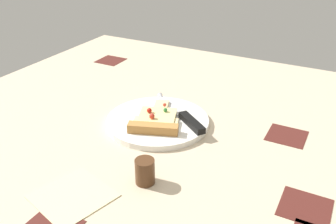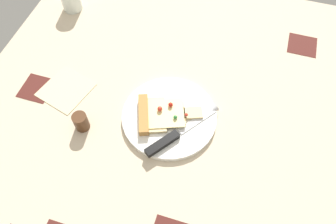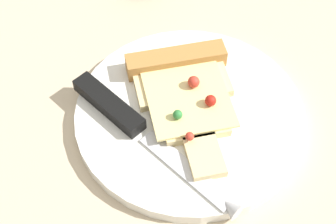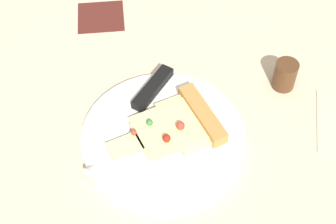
{
  "view_description": "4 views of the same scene",
  "coord_description": "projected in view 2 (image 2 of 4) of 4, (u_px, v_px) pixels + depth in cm",
  "views": [
    {
      "loc": [
        72.51,
        43.04,
        46.6
      ],
      "look_at": [
        1.1,
        5.35,
        4.26
      ],
      "focal_mm": 39.42,
      "sensor_mm": 36.0,
      "label": 1
    },
    {
      "loc": [
        -12.05,
        46.32,
        77.45
      ],
      "look_at": [
        1.07,
        2.75,
        3.92
      ],
      "focal_mm": 34.55,
      "sensor_mm": 36.0,
      "label": 2
    },
    {
      "loc": [
        -33.33,
        0.21,
        46.89
      ],
      "look_at": [
        -1.25,
        4.63,
        3.71
      ],
      "focal_mm": 53.61,
      "sensor_mm": 36.0,
      "label": 3
    },
    {
      "loc": [
        -3.26,
        -44.41,
        66.68
      ],
      "look_at": [
        2.01,
        5.9,
        2.37
      ],
      "focal_mm": 54.11,
      "sensor_mm": 36.0,
      "label": 4
    }
  ],
  "objects": [
    {
      "name": "ground_plane",
      "position": [
        174.0,
        115.0,
        0.92
      ],
      "size": [
        118.28,
        118.28,
        3.0
      ],
      "color": "#C6B293",
      "rests_on": "ground"
    },
    {
      "name": "plate",
      "position": [
        169.0,
        117.0,
        0.89
      ],
      "size": [
        26.18,
        26.18,
        1.49
      ],
      "primitive_type": "cylinder",
      "color": "white",
      "rests_on": "ground_plane"
    },
    {
      "name": "knife",
      "position": [
        175.0,
        134.0,
        0.85
      ],
      "size": [
        16.09,
        20.45,
        2.45
      ],
      "rotation": [
        0.0,
        0.0,
        2.5
      ],
      "color": "silver",
      "rests_on": "plate"
    },
    {
      "name": "napkin",
      "position": [
        66.0,
        89.0,
        0.95
      ],
      "size": [
        16.05,
        16.05,
        0.4
      ],
      "primitive_type": "cube",
      "rotation": [
        0.0,
        0.0,
        -0.28
      ],
      "color": "beige",
      "rests_on": "ground_plane"
    },
    {
      "name": "pizza_slice",
      "position": [
        160.0,
        114.0,
        0.88
      ],
      "size": [
        19.03,
        14.21,
        2.68
      ],
      "rotation": [
        0.0,
        0.0,
        1.93
      ],
      "color": "beige",
      "rests_on": "plate"
    },
    {
      "name": "pepper_shaker",
      "position": [
        81.0,
        122.0,
        0.86
      ],
      "size": [
        3.93,
        3.93,
        5.29
      ],
      "primitive_type": "cylinder",
      "color": "#4C2D19",
      "rests_on": "ground_plane"
    }
  ]
}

